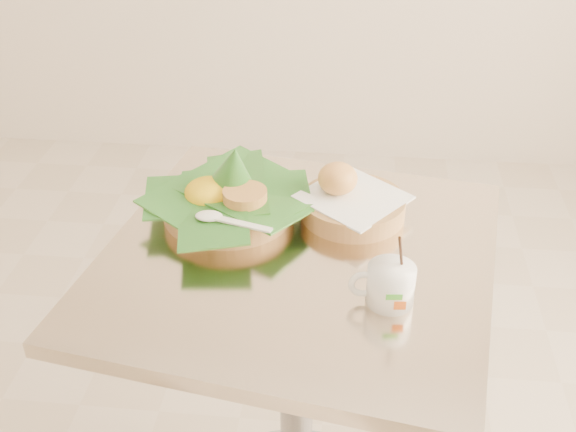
# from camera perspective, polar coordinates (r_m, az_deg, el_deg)

# --- Properties ---
(cafe_table) EXTENTS (0.81, 0.81, 0.75)m
(cafe_table) POSITION_cam_1_polar(r_m,az_deg,el_deg) (1.47, 0.72, -9.98)
(cafe_table) COLOR gray
(cafe_table) RESTS_ON floor
(rice_basket) EXTENTS (0.32, 0.32, 0.16)m
(rice_basket) POSITION_cam_1_polar(r_m,az_deg,el_deg) (1.42, -4.77, 1.65)
(rice_basket) COLOR tan
(rice_basket) RESTS_ON cafe_table
(bread_basket) EXTENTS (0.24, 0.24, 0.11)m
(bread_basket) POSITION_cam_1_polar(r_m,az_deg,el_deg) (1.42, 4.95, 1.17)
(bread_basket) COLOR tan
(bread_basket) RESTS_ON cafe_table
(coffee_mug) EXTENTS (0.11, 0.08, 0.14)m
(coffee_mug) POSITION_cam_1_polar(r_m,az_deg,el_deg) (1.20, 8.02, -5.32)
(coffee_mug) COLOR white
(coffee_mug) RESTS_ON cafe_table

